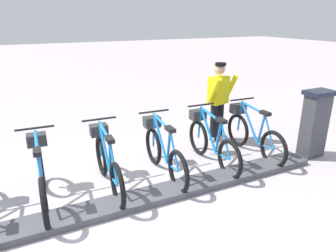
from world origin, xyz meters
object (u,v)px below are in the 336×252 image
object	(u,v)px
bike_docked_1	(211,141)
bike_docked_3	(107,162)
bike_docked_0	(252,133)
bike_docked_2	(163,151)
payment_kiosk	(315,123)
bike_docked_4	(41,175)
worker_near_rack	(218,99)

from	to	relation	value
bike_docked_1	bike_docked_3	distance (m)	1.89
bike_docked_0	bike_docked_2	xyz separation A→B (m)	(0.00, 1.89, 0.00)
payment_kiosk	bike_docked_1	distance (m)	2.00
payment_kiosk	bike_docked_2	distance (m)	2.91
bike_docked_4	worker_near_rack	xyz separation A→B (m)	(0.89, -3.58, 0.48)
bike_docked_1	bike_docked_2	distance (m)	0.94
bike_docked_1	bike_docked_2	xyz separation A→B (m)	(0.00, 0.94, 0.00)
payment_kiosk	bike_docked_3	bearing A→B (deg)	81.42
bike_docked_0	bike_docked_3	bearing A→B (deg)	90.00
payment_kiosk	bike_docked_4	distance (m)	4.77
payment_kiosk	bike_docked_2	size ratio (longest dim) A/B	0.74
bike_docked_0	worker_near_rack	xyz separation A→B (m)	(0.89, 0.20, 0.48)
payment_kiosk	bike_docked_4	world-z (taller)	payment_kiosk
bike_docked_2	worker_near_rack	bearing A→B (deg)	-62.33
bike_docked_0	bike_docked_2	size ratio (longest dim) A/B	1.00
worker_near_rack	bike_docked_2	bearing A→B (deg)	117.67
payment_kiosk	bike_docked_2	world-z (taller)	payment_kiosk
bike_docked_2	payment_kiosk	bearing A→B (deg)	-101.35
bike_docked_4	bike_docked_3	bearing A→B (deg)	-90.00
payment_kiosk	bike_docked_3	xyz separation A→B (m)	(0.57, 3.79, -0.24)
bike_docked_1	worker_near_rack	world-z (taller)	worker_near_rack
bike_docked_3	bike_docked_4	size ratio (longest dim) A/B	1.00
bike_docked_2	bike_docked_0	bearing A→B (deg)	-90.00
bike_docked_4	bike_docked_1	bearing A→B (deg)	-90.00
bike_docked_3	worker_near_rack	xyz separation A→B (m)	(0.89, -2.63, 0.48)
payment_kiosk	bike_docked_1	xyz separation A→B (m)	(0.57, 1.90, -0.24)
bike_docked_1	bike_docked_2	world-z (taller)	same
bike_docked_2	bike_docked_4	size ratio (longest dim) A/B	1.00
bike_docked_0	bike_docked_3	distance (m)	2.83
bike_docked_0	bike_docked_4	world-z (taller)	same
payment_kiosk	worker_near_rack	distance (m)	1.88
payment_kiosk	bike_docked_1	world-z (taller)	payment_kiosk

